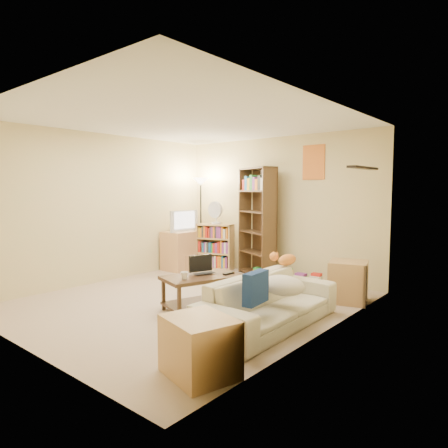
% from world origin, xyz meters
% --- Properties ---
extents(room, '(4.50, 4.54, 2.52)m').
position_xyz_m(room, '(0.00, 0.01, 1.62)').
color(room, '#CAAB97').
rests_on(room, ground).
extents(sofa, '(1.97, 0.80, 0.57)m').
position_xyz_m(sofa, '(1.43, -0.14, 0.29)').
color(sofa, beige).
rests_on(sofa, ground).
extents(navy_pillow, '(0.15, 0.39, 0.34)m').
position_xyz_m(navy_pillow, '(1.53, -0.56, 0.54)').
color(navy_pillow, navy).
rests_on(navy_pillow, sofa).
extents(cream_blanket, '(0.53, 0.38, 0.23)m').
position_xyz_m(cream_blanket, '(1.57, -0.09, 0.49)').
color(cream_blanket, beige).
rests_on(cream_blanket, sofa).
extents(tabby_cat, '(0.45, 0.16, 0.15)m').
position_xyz_m(tabby_cat, '(1.17, 0.61, 0.65)').
color(tabby_cat, orange).
rests_on(tabby_cat, sofa).
extents(coffee_table, '(0.85, 1.14, 0.45)m').
position_xyz_m(coffee_table, '(0.40, -0.17, 0.30)').
color(coffee_table, '#3D2A17').
rests_on(coffee_table, ground).
extents(laptop, '(0.40, 0.35, 0.02)m').
position_xyz_m(laptop, '(0.42, -0.12, 0.46)').
color(laptop, black).
rests_on(laptop, coffee_table).
extents(laptop_screen, '(0.12, 0.32, 0.22)m').
position_xyz_m(laptop_screen, '(0.28, -0.07, 0.58)').
color(laptop_screen, white).
rests_on(laptop_screen, laptop).
extents(mug, '(0.16, 0.16, 0.09)m').
position_xyz_m(mug, '(0.37, -0.47, 0.50)').
color(mug, white).
rests_on(mug, coffee_table).
extents(tv_remote, '(0.06, 0.18, 0.02)m').
position_xyz_m(tv_remote, '(0.61, 0.12, 0.46)').
color(tv_remote, black).
rests_on(tv_remote, coffee_table).
extents(tv_stand, '(0.50, 0.70, 0.75)m').
position_xyz_m(tv_stand, '(-1.70, 1.50, 0.38)').
color(tv_stand, tan).
rests_on(tv_stand, ground).
extents(television, '(0.71, 0.10, 0.41)m').
position_xyz_m(television, '(-1.70, 1.50, 0.96)').
color(television, black).
rests_on(television, tv_stand).
extents(tall_bookshelf, '(0.92, 0.63, 1.96)m').
position_xyz_m(tall_bookshelf, '(-0.25, 1.98, 1.03)').
color(tall_bookshelf, '#47321B').
rests_on(tall_bookshelf, ground).
extents(short_bookshelf, '(0.75, 0.49, 0.90)m').
position_xyz_m(short_bookshelf, '(-1.18, 1.90, 0.45)').
color(short_bookshelf, tan).
rests_on(short_bookshelf, ground).
extents(desk_fan, '(0.32, 0.18, 0.44)m').
position_xyz_m(desk_fan, '(-1.13, 1.85, 1.13)').
color(desk_fan, silver).
rests_on(desk_fan, short_bookshelf).
extents(floor_lamp, '(0.30, 0.30, 1.79)m').
position_xyz_m(floor_lamp, '(-1.51, 1.85, 1.43)').
color(floor_lamp, black).
rests_on(floor_lamp, ground).
extents(side_table, '(0.62, 0.62, 0.57)m').
position_xyz_m(side_table, '(1.72, 1.39, 0.29)').
color(side_table, tan).
rests_on(side_table, ground).
extents(end_cabinet, '(0.71, 0.64, 0.50)m').
position_xyz_m(end_cabinet, '(1.65, -1.54, 0.25)').
color(end_cabinet, tan).
rests_on(end_cabinet, ground).
extents(book_stacks, '(1.33, 0.15, 0.22)m').
position_xyz_m(book_stacks, '(0.42, 1.95, 0.10)').
color(book_stacks, red).
rests_on(book_stacks, ground).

